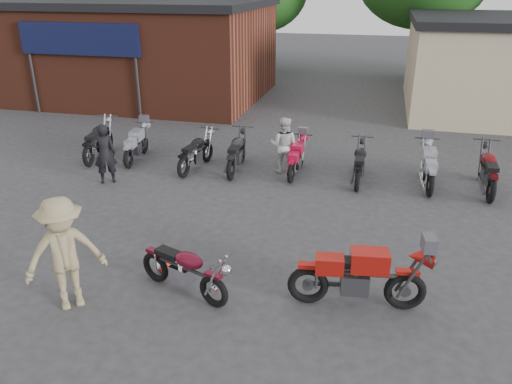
% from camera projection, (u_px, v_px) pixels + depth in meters
% --- Properties ---
extents(ground, '(90.00, 90.00, 0.00)m').
position_uv_depth(ground, '(232.00, 274.00, 9.37)').
color(ground, '#333335').
extents(brick_building, '(12.00, 8.00, 4.00)m').
position_uv_depth(brick_building, '(131.00, 52.00, 23.07)').
color(brick_building, '#602A1B').
rests_on(brick_building, ground).
extents(tree_1, '(5.92, 5.92, 7.40)m').
position_uv_depth(tree_1, '(257.00, 6.00, 28.65)').
color(tree_1, '#134712').
rests_on(tree_1, ground).
extents(vintage_motorcycle, '(1.97, 1.23, 1.08)m').
position_uv_depth(vintage_motorcycle, '(184.00, 267.00, 8.57)').
color(vintage_motorcycle, '#5A0B1D').
rests_on(vintage_motorcycle, ground).
extents(sportbike, '(2.29, 1.01, 1.28)m').
position_uv_depth(sportbike, '(360.00, 273.00, 8.21)').
color(sportbike, '#A4140D').
rests_on(sportbike, ground).
extents(helmet, '(0.31, 0.31, 0.24)m').
position_uv_depth(helmet, '(164.00, 267.00, 9.37)').
color(helmet, red).
rests_on(helmet, ground).
extents(person_dark, '(0.71, 0.65, 1.64)m').
position_uv_depth(person_dark, '(105.00, 154.00, 13.28)').
color(person_dark, black).
rests_on(person_dark, ground).
extents(person_light, '(0.81, 0.64, 1.61)m').
position_uv_depth(person_light, '(284.00, 145.00, 14.02)').
color(person_light, silver).
rests_on(person_light, ground).
extents(person_tan, '(1.45, 1.40, 1.99)m').
position_uv_depth(person_tan, '(65.00, 254.00, 8.09)').
color(person_tan, '#97865D').
rests_on(person_tan, ground).
extents(row_bike_0, '(0.98, 2.17, 1.21)m').
position_uv_depth(row_bike_0, '(98.00, 139.00, 15.26)').
color(row_bike_0, black).
rests_on(row_bike_0, ground).
extents(row_bike_1, '(0.83, 1.94, 1.09)m').
position_uv_depth(row_bike_1, '(136.00, 143.00, 15.06)').
color(row_bike_1, '#9697A4').
rests_on(row_bike_1, ground).
extents(row_bike_2, '(0.92, 2.01, 1.12)m').
position_uv_depth(row_bike_2, '(196.00, 150.00, 14.35)').
color(row_bike_2, black).
rests_on(row_bike_2, ground).
extents(row_bike_3, '(0.81, 2.08, 1.18)m').
position_uv_depth(row_bike_3, '(237.00, 151.00, 14.23)').
color(row_bike_3, black).
rests_on(row_bike_3, ground).
extents(row_bike_4, '(0.66, 1.83, 1.05)m').
position_uv_depth(row_bike_4, '(297.00, 156.00, 13.97)').
color(row_bike_4, '#C41039').
rests_on(row_bike_4, ground).
extents(row_bike_5, '(0.66, 1.96, 1.13)m').
position_uv_depth(row_bike_5, '(360.00, 161.00, 13.47)').
color(row_bike_5, black).
rests_on(row_bike_5, ground).
extents(row_bike_6, '(0.74, 2.05, 1.18)m').
position_uv_depth(row_bike_6, '(428.00, 165.00, 13.16)').
color(row_bike_6, '#989AA5').
rests_on(row_bike_6, ground).
extents(row_bike_7, '(0.77, 2.16, 1.24)m').
position_uv_depth(row_bike_7, '(488.00, 168.00, 12.83)').
color(row_bike_7, '#590B0F').
rests_on(row_bike_7, ground).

